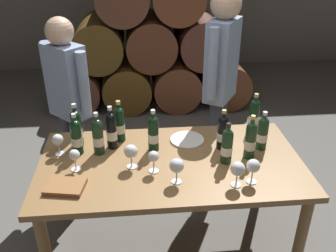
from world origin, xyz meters
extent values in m
plane|color=#66635E|center=(0.00, 0.00, 0.00)|extent=(14.00, 14.00, 0.00)
cylinder|color=brown|center=(-0.95, 2.60, 0.30)|extent=(0.60, 0.90, 0.60)
cylinder|color=brown|center=(-0.32, 2.60, 0.30)|extent=(0.60, 0.90, 0.60)
cylinder|color=brown|center=(0.31, 2.60, 0.30)|extent=(0.60, 0.90, 0.60)
cylinder|color=#582E19|center=(0.95, 2.60, 0.30)|extent=(0.60, 0.90, 0.60)
cylinder|color=#553B16|center=(-0.63, 2.60, 0.85)|extent=(0.60, 0.90, 0.60)
cylinder|color=#582D1B|center=(0.00, 2.60, 0.85)|extent=(0.60, 0.90, 0.60)
cylinder|color=#542C20|center=(0.63, 2.60, 0.85)|extent=(0.60, 0.90, 0.60)
cube|color=olive|center=(0.00, 0.00, 0.74)|extent=(1.70, 0.90, 0.04)
cylinder|color=olive|center=(0.77, -0.39, 0.36)|extent=(0.07, 0.07, 0.72)
cylinder|color=olive|center=(-0.77, 0.39, 0.36)|extent=(0.07, 0.07, 0.72)
cylinder|color=olive|center=(0.77, 0.39, 0.36)|extent=(0.07, 0.07, 0.72)
cylinder|color=black|center=(-0.10, 0.15, 0.86)|extent=(0.07, 0.07, 0.21)
sphere|color=black|center=(-0.10, 0.15, 0.98)|extent=(0.07, 0.07, 0.07)
cylinder|color=black|center=(-0.10, 0.15, 1.00)|extent=(0.03, 0.03, 0.07)
cylinder|color=silver|center=(-0.10, 0.15, 1.05)|extent=(0.03, 0.03, 0.02)
cylinder|color=silver|center=(-0.10, 0.15, 0.85)|extent=(0.07, 0.07, 0.06)
cylinder|color=black|center=(-0.33, 0.30, 0.87)|extent=(0.07, 0.07, 0.21)
sphere|color=black|center=(-0.33, 0.30, 0.98)|extent=(0.07, 0.07, 0.07)
cylinder|color=black|center=(-0.33, 0.30, 1.01)|extent=(0.03, 0.03, 0.07)
cylinder|color=tan|center=(-0.33, 0.30, 1.05)|extent=(0.03, 0.03, 0.02)
cylinder|color=silver|center=(-0.33, 0.30, 0.86)|extent=(0.07, 0.07, 0.06)
cylinder|color=black|center=(0.64, 0.35, 0.86)|extent=(0.07, 0.07, 0.21)
sphere|color=black|center=(0.64, 0.35, 0.97)|extent=(0.07, 0.07, 0.07)
cylinder|color=black|center=(0.64, 0.35, 1.00)|extent=(0.03, 0.03, 0.07)
cylinder|color=tan|center=(0.64, 0.35, 1.05)|extent=(0.03, 0.03, 0.02)
cylinder|color=silver|center=(0.64, 0.35, 0.85)|extent=(0.07, 0.07, 0.06)
cylinder|color=#19381E|center=(-0.47, 0.14, 0.87)|extent=(0.07, 0.07, 0.21)
sphere|color=#19381E|center=(-0.47, 0.14, 0.98)|extent=(0.07, 0.07, 0.07)
cylinder|color=#19381E|center=(-0.47, 0.14, 1.00)|extent=(0.03, 0.03, 0.07)
cylinder|color=silver|center=(-0.47, 0.14, 1.05)|extent=(0.03, 0.03, 0.02)
cylinder|color=silver|center=(-0.47, 0.14, 0.85)|extent=(0.07, 0.07, 0.06)
cylinder|color=black|center=(0.36, 0.13, 0.86)|extent=(0.07, 0.07, 0.20)
sphere|color=black|center=(0.36, 0.13, 0.97)|extent=(0.07, 0.07, 0.07)
cylinder|color=black|center=(0.36, 0.13, 0.99)|extent=(0.03, 0.03, 0.06)
cylinder|color=tan|center=(0.36, 0.13, 1.04)|extent=(0.03, 0.03, 0.02)
cylinder|color=silver|center=(0.36, 0.13, 0.85)|extent=(0.07, 0.07, 0.06)
cylinder|color=#19381E|center=(0.51, 0.00, 0.87)|extent=(0.07, 0.07, 0.21)
sphere|color=#19381E|center=(0.51, 0.00, 0.98)|extent=(0.07, 0.07, 0.07)
cylinder|color=#19381E|center=(0.51, 0.00, 1.01)|extent=(0.03, 0.03, 0.07)
cylinder|color=tan|center=(0.51, 0.00, 1.05)|extent=(0.03, 0.03, 0.02)
cylinder|color=silver|center=(0.51, 0.00, 0.86)|extent=(0.07, 0.07, 0.06)
cylinder|color=#19381E|center=(0.35, -0.04, 0.86)|extent=(0.07, 0.07, 0.20)
sphere|color=#19381E|center=(0.35, -0.04, 0.96)|extent=(0.07, 0.07, 0.07)
cylinder|color=#19381E|center=(0.35, -0.04, 0.99)|extent=(0.03, 0.03, 0.06)
cylinder|color=black|center=(0.35, -0.04, 1.03)|extent=(0.03, 0.03, 0.02)
cylinder|color=silver|center=(0.35, -0.04, 0.85)|extent=(0.07, 0.07, 0.06)
cylinder|color=black|center=(-0.38, 0.21, 0.87)|extent=(0.07, 0.07, 0.22)
sphere|color=black|center=(-0.38, 0.21, 0.98)|extent=(0.07, 0.07, 0.07)
cylinder|color=black|center=(-0.38, 0.21, 1.01)|extent=(0.03, 0.03, 0.07)
cylinder|color=silver|center=(-0.38, 0.21, 1.06)|extent=(0.03, 0.03, 0.02)
cylinder|color=silver|center=(-0.38, 0.21, 0.86)|extent=(0.07, 0.07, 0.06)
cylinder|color=black|center=(-0.61, 0.15, 0.86)|extent=(0.07, 0.07, 0.21)
sphere|color=black|center=(-0.61, 0.15, 0.97)|extent=(0.07, 0.07, 0.07)
cylinder|color=black|center=(-0.61, 0.15, 1.00)|extent=(0.03, 0.03, 0.06)
cylinder|color=silver|center=(-0.61, 0.15, 1.04)|extent=(0.03, 0.03, 0.02)
cylinder|color=silver|center=(-0.61, 0.15, 0.85)|extent=(0.07, 0.07, 0.06)
cylinder|color=black|center=(-0.62, 0.26, 0.87)|extent=(0.07, 0.07, 0.22)
sphere|color=black|center=(-0.62, 0.26, 0.99)|extent=(0.07, 0.07, 0.07)
cylinder|color=black|center=(-0.62, 0.26, 1.01)|extent=(0.03, 0.03, 0.07)
cylinder|color=silver|center=(-0.62, 0.26, 1.06)|extent=(0.03, 0.03, 0.03)
cylinder|color=silver|center=(-0.62, 0.26, 0.86)|extent=(0.07, 0.07, 0.07)
cylinder|color=#19381E|center=(0.63, 0.10, 0.86)|extent=(0.07, 0.07, 0.19)
sphere|color=#19381E|center=(0.63, 0.10, 0.96)|extent=(0.07, 0.07, 0.07)
cylinder|color=#19381E|center=(0.63, 0.10, 0.98)|extent=(0.03, 0.03, 0.06)
cylinder|color=silver|center=(0.63, 0.10, 1.02)|extent=(0.03, 0.03, 0.02)
cylinder|color=silver|center=(0.63, 0.10, 0.85)|extent=(0.07, 0.07, 0.06)
cylinder|color=white|center=(-0.12, -0.10, 0.76)|extent=(0.06, 0.06, 0.00)
cylinder|color=white|center=(-0.12, -0.10, 0.80)|extent=(0.01, 0.01, 0.07)
sphere|color=white|center=(-0.12, -0.10, 0.87)|extent=(0.07, 0.07, 0.07)
cylinder|color=white|center=(0.45, -0.27, 0.76)|extent=(0.06, 0.06, 0.00)
cylinder|color=white|center=(0.45, -0.27, 0.80)|extent=(0.01, 0.01, 0.07)
sphere|color=white|center=(0.45, -0.27, 0.87)|extent=(0.08, 0.08, 0.08)
cylinder|color=white|center=(0.36, -0.29, 0.76)|extent=(0.06, 0.06, 0.00)
cylinder|color=white|center=(0.36, -0.29, 0.80)|extent=(0.01, 0.01, 0.07)
sphere|color=white|center=(0.36, -0.29, 0.88)|extent=(0.09, 0.09, 0.09)
cylinder|color=white|center=(-0.60, -0.04, 0.76)|extent=(0.06, 0.06, 0.00)
cylinder|color=white|center=(-0.60, -0.04, 0.80)|extent=(0.01, 0.01, 0.07)
sphere|color=white|center=(-0.60, -0.04, 0.87)|extent=(0.07, 0.07, 0.07)
cylinder|color=white|center=(-0.25, -0.04, 0.76)|extent=(0.06, 0.06, 0.00)
cylinder|color=white|center=(-0.25, -0.04, 0.80)|extent=(0.01, 0.01, 0.07)
sphere|color=white|center=(-0.25, -0.04, 0.88)|extent=(0.09, 0.09, 0.09)
cylinder|color=white|center=(0.01, -0.23, 0.76)|extent=(0.06, 0.06, 0.00)
cylinder|color=white|center=(0.01, -0.23, 0.80)|extent=(0.01, 0.01, 0.07)
sphere|color=white|center=(0.01, -0.23, 0.88)|extent=(0.09, 0.09, 0.09)
cylinder|color=white|center=(-0.73, 0.15, 0.76)|extent=(0.06, 0.06, 0.00)
cylinder|color=white|center=(-0.73, 0.15, 0.80)|extent=(0.01, 0.01, 0.07)
sphere|color=white|center=(-0.73, 0.15, 0.87)|extent=(0.07, 0.07, 0.07)
cube|color=#936038|center=(-0.64, -0.23, 0.77)|extent=(0.25, 0.20, 0.03)
cylinder|color=white|center=(0.14, 0.25, 0.77)|extent=(0.24, 0.24, 0.01)
cylinder|color=#383842|center=(0.51, 0.80, 0.43)|extent=(0.11, 0.11, 0.85)
cylinder|color=#383842|center=(0.45, 0.70, 0.43)|extent=(0.11, 0.11, 0.85)
cube|color=#8499BC|center=(0.48, 0.75, 1.17)|extent=(0.32, 0.37, 0.64)
cylinder|color=#8499BC|center=(0.59, 0.93, 1.21)|extent=(0.08, 0.08, 0.54)
cylinder|color=#8499BC|center=(0.36, 0.57, 1.21)|extent=(0.08, 0.08, 0.54)
sphere|color=tan|center=(0.48, 0.75, 1.60)|extent=(0.23, 0.23, 0.23)
cylinder|color=#383842|center=(-0.77, 0.76, 0.38)|extent=(0.11, 0.11, 0.77)
cylinder|color=#383842|center=(-0.69, 0.68, 0.38)|extent=(0.11, 0.11, 0.77)
cube|color=#8499BC|center=(-0.73, 0.72, 1.06)|extent=(0.35, 0.35, 0.58)
cylinder|color=#8499BC|center=(-0.88, 0.87, 1.08)|extent=(0.08, 0.08, 0.49)
cylinder|color=#8499BC|center=(-0.58, 0.57, 1.08)|extent=(0.08, 0.08, 0.49)
sphere|color=tan|center=(-0.73, 0.72, 1.44)|extent=(0.21, 0.21, 0.21)
camera|label=1|loc=(-0.20, -1.99, 2.10)|focal=39.51mm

